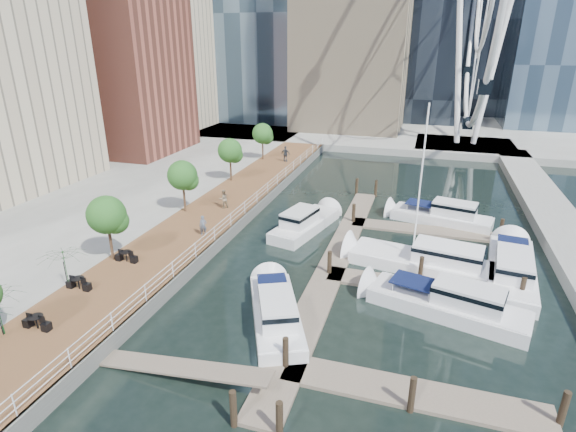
% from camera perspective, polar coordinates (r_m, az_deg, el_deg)
% --- Properties ---
extents(ground, '(520.00, 520.00, 0.00)m').
position_cam_1_polar(ground, '(25.66, -5.53, -14.72)').
color(ground, black).
rests_on(ground, ground).
extents(boardwalk, '(6.00, 60.00, 1.00)m').
position_cam_1_polar(boardwalk, '(40.90, -9.22, 0.10)').
color(boardwalk, brown).
rests_on(boardwalk, ground).
extents(seawall, '(0.25, 60.00, 1.00)m').
position_cam_1_polar(seawall, '(39.72, -5.33, -0.36)').
color(seawall, '#595954').
rests_on(seawall, ground).
extents(land_far, '(200.00, 114.00, 1.00)m').
position_cam_1_polar(land_far, '(122.21, 13.52, 13.76)').
color(land_far, gray).
rests_on(land_far, ground).
extents(breakwater, '(4.00, 60.00, 1.00)m').
position_cam_1_polar(breakwater, '(43.25, 31.56, -1.72)').
color(breakwater, gray).
rests_on(breakwater, ground).
extents(pier, '(14.00, 12.00, 1.00)m').
position_cam_1_polar(pier, '(72.74, 21.47, 8.19)').
color(pier, gray).
rests_on(pier, ground).
extents(railing, '(0.10, 60.00, 1.05)m').
position_cam_1_polar(railing, '(39.39, -5.52, 1.04)').
color(railing, white).
rests_on(railing, boardwalk).
extents(floating_docks, '(16.00, 34.00, 2.60)m').
position_cam_1_polar(floating_docks, '(32.46, 14.66, -6.14)').
color(floating_docks, '#6D6051').
rests_on(floating_docks, ground).
extents(midrise_condos, '(19.00, 67.00, 28.00)m').
position_cam_1_polar(midrise_condos, '(62.20, -26.59, 17.60)').
color(midrise_condos, '#BCAD8E').
rests_on(midrise_condos, ground).
extents(street_trees, '(2.60, 42.60, 4.60)m').
position_cam_1_polar(street_trees, '(39.99, -13.27, 5.04)').
color(street_trees, '#3F2B1C').
rests_on(street_trees, ground).
extents(cafe_tables, '(2.50, 13.70, 0.74)m').
position_cam_1_polar(cafe_tables, '(28.81, -27.05, -9.64)').
color(cafe_tables, black).
rests_on(cafe_tables, ground).
extents(yacht_foreground, '(10.30, 5.16, 2.15)m').
position_cam_1_polar(yacht_foreground, '(28.80, 19.38, -11.58)').
color(yacht_foreground, silver).
rests_on(yacht_foreground, ground).
extents(pedestrian_near, '(0.68, 0.57, 1.60)m').
position_cam_1_polar(pedestrian_near, '(35.30, -10.73, -1.20)').
color(pedestrian_near, '#495262').
rests_on(pedestrian_near, boardwalk).
extents(pedestrian_mid, '(1.04, 1.05, 1.72)m').
position_cam_1_polar(pedestrian_mid, '(40.87, -8.19, 2.17)').
color(pedestrian_mid, '#7F6F57').
rests_on(pedestrian_mid, boardwalk).
extents(pedestrian_far, '(1.20, 0.61, 1.96)m').
position_cam_1_polar(pedestrian_far, '(56.81, -0.31, 7.90)').
color(pedestrian_far, '#32373E').
rests_on(pedestrian_far, boardwalk).
extents(moored_yachts, '(20.01, 33.96, 11.50)m').
position_cam_1_polar(moored_yachts, '(32.45, 15.65, -7.24)').
color(moored_yachts, white).
rests_on(moored_yachts, ground).
extents(cafe_seating, '(4.11, 9.22, 2.62)m').
position_cam_1_polar(cafe_seating, '(28.18, -30.48, -8.95)').
color(cafe_seating, '#0E3314').
rests_on(cafe_seating, ground).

